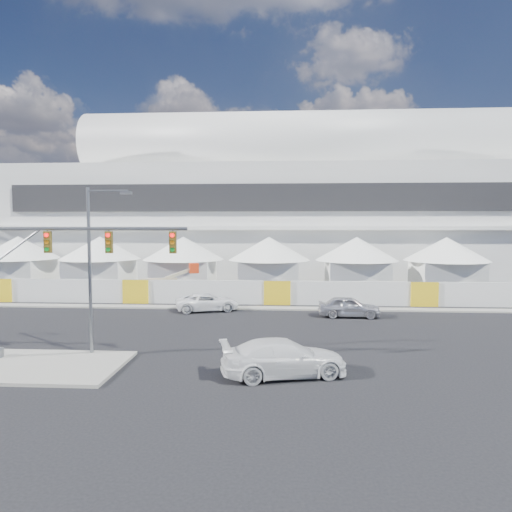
# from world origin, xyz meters

# --- Properties ---
(ground) EXTENTS (160.00, 160.00, 0.00)m
(ground) POSITION_xyz_m (0.00, 0.00, 0.00)
(ground) COLOR black
(ground) RESTS_ON ground
(median_island) EXTENTS (10.00, 5.00, 0.15)m
(median_island) POSITION_xyz_m (-6.00, -3.00, 0.07)
(median_island) COLOR gray
(median_island) RESTS_ON ground
(far_curb) EXTENTS (80.00, 1.20, 0.12)m
(far_curb) POSITION_xyz_m (20.00, 12.50, 0.06)
(far_curb) COLOR gray
(far_curb) RESTS_ON ground
(stadium) EXTENTS (80.00, 24.80, 21.98)m
(stadium) POSITION_xyz_m (8.71, 41.50, 9.45)
(stadium) COLOR silver
(stadium) RESTS_ON ground
(tent_row) EXTENTS (53.40, 8.40, 5.40)m
(tent_row) POSITION_xyz_m (0.50, 24.00, 3.15)
(tent_row) COLOR white
(tent_row) RESTS_ON ground
(hoarding_fence) EXTENTS (70.00, 0.25, 2.00)m
(hoarding_fence) POSITION_xyz_m (6.00, 14.50, 1.00)
(hoarding_fence) COLOR silver
(hoarding_fence) RESTS_ON ground
(sedan_silver) EXTENTS (1.92, 4.48, 1.51)m
(sedan_silver) POSITION_xyz_m (11.26, 9.74, 0.75)
(sedan_silver) COLOR #BABABF
(sedan_silver) RESTS_ON ground
(pickup_curb) EXTENTS (3.68, 5.36, 1.36)m
(pickup_curb) POSITION_xyz_m (0.65, 11.47, 0.68)
(pickup_curb) COLOR white
(pickup_curb) RESTS_ON ground
(pickup_near) EXTENTS (3.57, 5.97, 1.62)m
(pickup_near) POSITION_xyz_m (6.58, -3.40, 0.81)
(pickup_near) COLOR white
(pickup_near) RESTS_ON ground
(lot_car_b) EXTENTS (2.69, 4.82, 1.55)m
(lot_car_b) POSITION_xyz_m (23.86, 16.63, 0.77)
(lot_car_b) COLOR black
(lot_car_b) RESTS_ON ground
(lot_car_c) EXTENTS (2.71, 4.92, 1.35)m
(lot_car_c) POSITION_xyz_m (-13.19, 19.69, 0.67)
(lot_car_c) COLOR #BCBCC1
(lot_car_c) RESTS_ON ground
(traffic_mast) EXTENTS (10.01, 0.70, 7.25)m
(traffic_mast) POSITION_xyz_m (-5.52, -1.92, 4.21)
(traffic_mast) COLOR gray
(traffic_mast) RESTS_ON median_island
(streetlight_median) EXTENTS (2.33, 0.23, 8.41)m
(streetlight_median) POSITION_xyz_m (-3.06, -0.80, 4.98)
(streetlight_median) COLOR gray
(streetlight_median) RESTS_ON median_island
(boom_lift) EXTENTS (6.52, 2.43, 3.20)m
(boom_lift) POSITION_xyz_m (-4.98, 15.84, 0.86)
(boom_lift) COLOR red
(boom_lift) RESTS_ON ground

